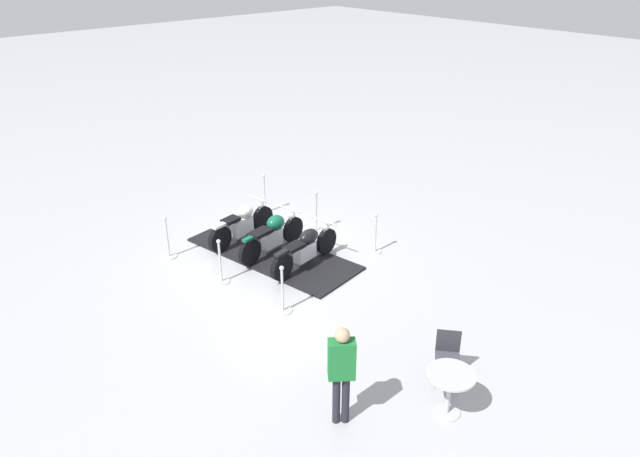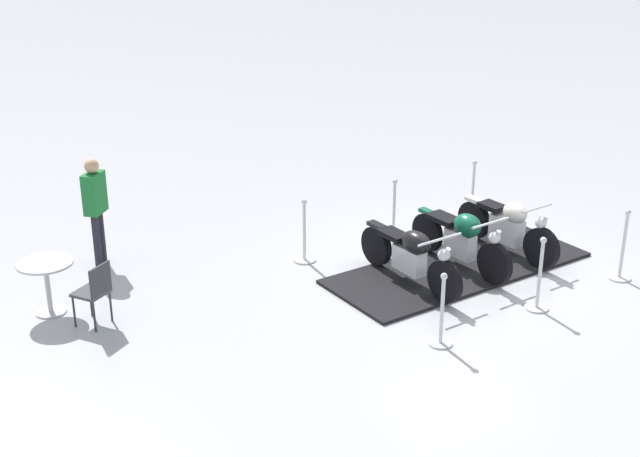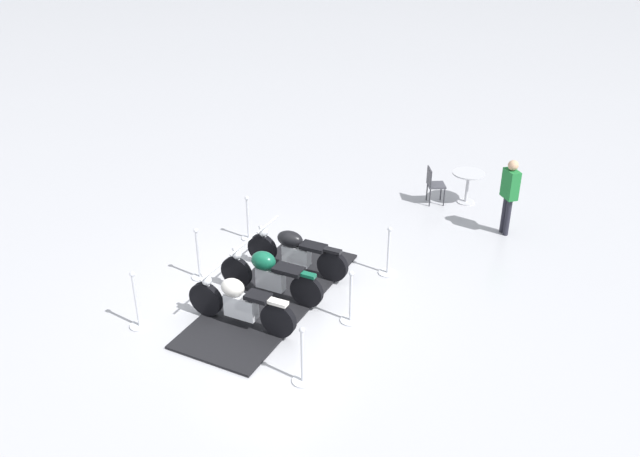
{
  "view_description": "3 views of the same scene",
  "coord_description": "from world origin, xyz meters",
  "px_view_note": "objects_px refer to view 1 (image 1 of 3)",
  "views": [
    {
      "loc": [
        9.86,
        -7.44,
        6.67
      ],
      "look_at": [
        1.42,
        0.2,
        1.12
      ],
      "focal_mm": 33.57,
      "sensor_mm": 36.0,
      "label": 1
    },
    {
      "loc": [
        7.13,
        10.05,
        5.54
      ],
      "look_at": [
        1.98,
        -0.8,
        0.72
      ],
      "focal_mm": 48.63,
      "sensor_mm": 36.0,
      "label": 2
    },
    {
      "loc": [
        -7.92,
        -6.72,
        6.92
      ],
      "look_at": [
        1.7,
        0.1,
        0.7
      ],
      "focal_mm": 37.53,
      "sensor_mm": 36.0,
      "label": 3
    }
  ],
  "objects_px": {
    "stanchion_right_mid": "(316,218)",
    "cafe_table": "(450,384)",
    "stanchion_left_rear": "(168,245)",
    "stanchion_right_rear": "(265,201)",
    "motorcycle_forest": "(273,233)",
    "stanchion_left_mid": "(221,270)",
    "motorcycle_cream": "(243,223)",
    "stanchion_left_front": "(283,298)",
    "stanchion_right_front": "(375,239)",
    "motorcycle_black": "(306,247)",
    "bystander_person": "(342,368)",
    "cafe_chair_near_table": "(448,353)"
  },
  "relations": [
    {
      "from": "motorcycle_black",
      "to": "stanchion_left_front",
      "type": "xyz_separation_m",
      "value": [
        1.03,
        -1.5,
        -0.2
      ]
    },
    {
      "from": "stanchion_right_front",
      "to": "bystander_person",
      "type": "relative_size",
      "value": 0.59
    },
    {
      "from": "stanchion_right_rear",
      "to": "cafe_chair_near_table",
      "type": "height_order",
      "value": "stanchion_right_rear"
    },
    {
      "from": "motorcycle_forest",
      "to": "stanchion_right_front",
      "type": "xyz_separation_m",
      "value": [
        1.52,
        1.82,
        -0.21
      ]
    },
    {
      "from": "stanchion_left_mid",
      "to": "stanchion_left_front",
      "type": "bearing_deg",
      "value": 8.71
    },
    {
      "from": "stanchion_right_rear",
      "to": "cafe_table",
      "type": "bearing_deg",
      "value": -17.65
    },
    {
      "from": "motorcycle_forest",
      "to": "stanchion_left_front",
      "type": "bearing_deg",
      "value": -133.34
    },
    {
      "from": "motorcycle_cream",
      "to": "stanchion_left_rear",
      "type": "xyz_separation_m",
      "value": [
        -0.53,
        -1.73,
        -0.18
      ]
    },
    {
      "from": "stanchion_left_front",
      "to": "cafe_chair_near_table",
      "type": "relative_size",
      "value": 1.15
    },
    {
      "from": "motorcycle_forest",
      "to": "stanchion_right_front",
      "type": "bearing_deg",
      "value": -49.43
    },
    {
      "from": "stanchion_right_mid",
      "to": "stanchion_left_mid",
      "type": "height_order",
      "value": "stanchion_right_mid"
    },
    {
      "from": "motorcycle_forest",
      "to": "stanchion_right_mid",
      "type": "height_order",
      "value": "stanchion_right_mid"
    },
    {
      "from": "motorcycle_black",
      "to": "stanchion_right_mid",
      "type": "bearing_deg",
      "value": 31.76
    },
    {
      "from": "motorcycle_cream",
      "to": "stanchion_left_rear",
      "type": "relative_size",
      "value": 2.01
    },
    {
      "from": "motorcycle_forest",
      "to": "bystander_person",
      "type": "height_order",
      "value": "bystander_person"
    },
    {
      "from": "stanchion_right_front",
      "to": "stanchion_right_mid",
      "type": "bearing_deg",
      "value": -171.29
    },
    {
      "from": "motorcycle_forest",
      "to": "stanchion_left_front",
      "type": "xyz_separation_m",
      "value": [
        2.01,
        -1.35,
        -0.23
      ]
    },
    {
      "from": "stanchion_left_rear",
      "to": "cafe_table",
      "type": "bearing_deg",
      "value": 5.0
    },
    {
      "from": "stanchion_left_rear",
      "to": "stanchion_right_rear",
      "type": "xyz_separation_m",
      "value": [
        -0.49,
        3.17,
        0.02
      ]
    },
    {
      "from": "stanchion_right_rear",
      "to": "motorcycle_cream",
      "type": "bearing_deg",
      "value": -54.75
    },
    {
      "from": "motorcycle_forest",
      "to": "stanchion_right_mid",
      "type": "bearing_deg",
      "value": -0.78
    },
    {
      "from": "motorcycle_black",
      "to": "stanchion_right_front",
      "type": "bearing_deg",
      "value": -27.38
    },
    {
      "from": "stanchion_right_mid",
      "to": "stanchion_right_front",
      "type": "distance_m",
      "value": 1.78
    },
    {
      "from": "stanchion_right_front",
      "to": "motorcycle_forest",
      "type": "bearing_deg",
      "value": -129.96
    },
    {
      "from": "motorcycle_forest",
      "to": "bystander_person",
      "type": "xyz_separation_m",
      "value": [
        4.93,
        -2.58,
        0.49
      ]
    },
    {
      "from": "motorcycle_forest",
      "to": "stanchion_left_mid",
      "type": "relative_size",
      "value": 2.04
    },
    {
      "from": "cafe_table",
      "to": "bystander_person",
      "type": "relative_size",
      "value": 0.45
    },
    {
      "from": "motorcycle_forest",
      "to": "cafe_chair_near_table",
      "type": "bearing_deg",
      "value": -105.8
    },
    {
      "from": "stanchion_right_mid",
      "to": "cafe_table",
      "type": "height_order",
      "value": "stanchion_right_mid"
    },
    {
      "from": "stanchion_right_front",
      "to": "stanchion_left_mid",
      "type": "bearing_deg",
      "value": -110.36
    },
    {
      "from": "stanchion_right_front",
      "to": "bystander_person",
      "type": "height_order",
      "value": "bystander_person"
    },
    {
      "from": "motorcycle_cream",
      "to": "stanchion_left_rear",
      "type": "height_order",
      "value": "stanchion_left_rear"
    },
    {
      "from": "stanchion_left_front",
      "to": "cafe_table",
      "type": "relative_size",
      "value": 1.35
    },
    {
      "from": "stanchion_right_front",
      "to": "cafe_table",
      "type": "distance_m",
      "value": 5.36
    },
    {
      "from": "motorcycle_cream",
      "to": "stanchion_right_rear",
      "type": "distance_m",
      "value": 1.76
    },
    {
      "from": "motorcycle_cream",
      "to": "stanchion_right_mid",
      "type": "height_order",
      "value": "stanchion_right_mid"
    },
    {
      "from": "bystander_person",
      "to": "stanchion_right_mid",
      "type": "bearing_deg",
      "value": 0.04
    },
    {
      "from": "stanchion_left_rear",
      "to": "cafe_chair_near_table",
      "type": "relative_size",
      "value": 1.15
    },
    {
      "from": "cafe_chair_near_table",
      "to": "stanchion_right_mid",
      "type": "bearing_deg",
      "value": -149.69
    },
    {
      "from": "motorcycle_black",
      "to": "stanchion_right_rear",
      "type": "xyz_separation_m",
      "value": [
        -2.98,
        1.13,
        -0.16
      ]
    },
    {
      "from": "cafe_table",
      "to": "bystander_person",
      "type": "xyz_separation_m",
      "value": [
        -0.99,
        -1.34,
        0.45
      ]
    },
    {
      "from": "stanchion_right_mid",
      "to": "stanchion_right_rear",
      "type": "bearing_deg",
      "value": -171.29
    },
    {
      "from": "stanchion_left_front",
      "to": "motorcycle_forest",
      "type": "bearing_deg",
      "value": 146.13
    },
    {
      "from": "motorcycle_forest",
      "to": "stanchion_right_front",
      "type": "distance_m",
      "value": 2.38
    },
    {
      "from": "motorcycle_black",
      "to": "motorcycle_cream",
      "type": "relative_size",
      "value": 1.04
    },
    {
      "from": "motorcycle_forest",
      "to": "stanchion_left_front",
      "type": "distance_m",
      "value": 2.43
    },
    {
      "from": "stanchion_left_rear",
      "to": "cafe_chair_near_table",
      "type": "height_order",
      "value": "stanchion_left_rear"
    },
    {
      "from": "stanchion_left_front",
      "to": "stanchion_right_front",
      "type": "xyz_separation_m",
      "value": [
        -0.49,
        3.17,
        0.03
      ]
    },
    {
      "from": "motorcycle_cream",
      "to": "stanchion_left_rear",
      "type": "bearing_deg",
      "value": 153.18
    },
    {
      "from": "motorcycle_forest",
      "to": "bystander_person",
      "type": "bearing_deg",
      "value": -127.1
    }
  ]
}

